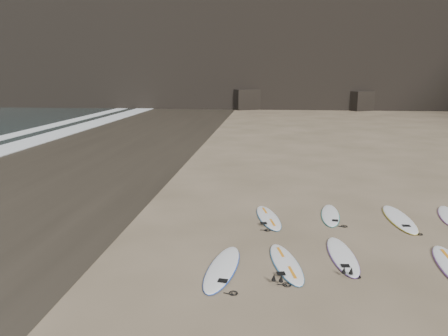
% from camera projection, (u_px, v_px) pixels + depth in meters
% --- Properties ---
extents(ground, '(240.00, 240.00, 0.00)m').
position_uv_depth(ground, '(381.00, 258.00, 10.87)').
color(ground, '#897559').
rests_on(ground, ground).
extents(wet_sand, '(12.00, 200.00, 0.01)m').
position_uv_depth(wet_sand, '(64.00, 165.00, 21.88)').
color(wet_sand, '#383026').
rests_on(wet_sand, ground).
extents(surfboard_0, '(0.92, 2.65, 0.09)m').
position_uv_depth(surfboard_0, '(222.00, 268.00, 10.22)').
color(surfboard_0, white).
rests_on(surfboard_0, ground).
extents(surfboard_1, '(1.05, 2.44, 0.09)m').
position_uv_depth(surfboard_1, '(286.00, 263.00, 10.49)').
color(surfboard_1, white).
rests_on(surfboard_1, ground).
extents(surfboard_2, '(0.74, 2.49, 0.09)m').
position_uv_depth(surfboard_2, '(342.00, 255.00, 10.92)').
color(surfboard_2, white).
rests_on(surfboard_2, ground).
extents(surfboard_5, '(1.08, 2.50, 0.09)m').
position_uv_depth(surfboard_5, '(268.00, 217.00, 13.79)').
color(surfboard_5, white).
rests_on(surfboard_5, ground).
extents(surfboard_6, '(0.76, 2.31, 0.08)m').
position_uv_depth(surfboard_6, '(330.00, 215.00, 14.03)').
color(surfboard_6, white).
rests_on(surfboard_6, ground).
extents(surfboard_7, '(0.74, 2.78, 0.10)m').
position_uv_depth(surfboard_7, '(399.00, 218.00, 13.66)').
color(surfboard_7, white).
rests_on(surfboard_7, ground).
extents(surfboard_8, '(1.01, 2.27, 0.08)m').
position_uv_depth(surfboard_8, '(448.00, 216.00, 13.97)').
color(surfboard_8, white).
rests_on(surfboard_8, ground).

